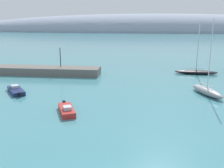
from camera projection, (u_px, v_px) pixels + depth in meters
The scene contains 7 objects.
breakwater_rocks at pixel (38, 70), 51.41m from camera, with size 25.20×4.38×1.50m, color #66605B.
distant_ridge at pixel (149, 32), 249.56m from camera, with size 396.39×70.69×34.44m, color #8E99AD.
sailboat_black_near_shore at pixel (196, 71), 51.59m from camera, with size 8.51×2.77×10.35m.
sailboat_grey_outer_mooring at pixel (207, 91), 36.99m from camera, with size 4.18×7.09×10.80m.
motorboat_red_alongside_breakwater at pixel (67, 110), 29.69m from camera, with size 3.19×4.66×1.04m.
motorboat_navy_outer at pixel (16, 90), 38.11m from camera, with size 4.45×4.93×1.00m.
harbor_lamp_post at pixel (60, 54), 50.60m from camera, with size 0.36×0.36×4.05m.
Camera 1 is at (1.47, -12.58, 10.48)m, focal length 40.85 mm.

